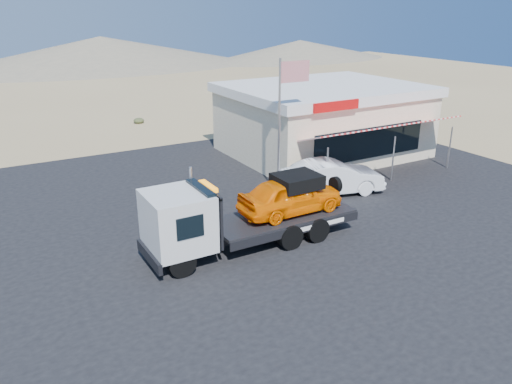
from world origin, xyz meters
TOP-DOWN VIEW (x-y plane):
  - ground at (0.00, 0.00)m, footprint 120.00×120.00m
  - asphalt_lot at (2.00, 3.00)m, footprint 32.00×24.00m
  - tow_truck at (0.98, 0.61)m, footprint 7.68×2.28m
  - white_sedan at (6.81, 3.32)m, footprint 4.92×2.74m
  - jerky_store at (10.50, 8.97)m, footprint 10.40×9.97m
  - flagpole at (4.93, 4.50)m, footprint 1.55×0.10m

SIDE VIEW (x-z plane):
  - ground at x=0.00m, z-range 0.00..0.00m
  - asphalt_lot at x=2.00m, z-range 0.00..0.02m
  - white_sedan at x=6.81m, z-range 0.02..1.56m
  - tow_truck at x=0.98m, z-range 0.10..2.67m
  - jerky_store at x=10.50m, z-range 0.04..3.94m
  - flagpole at x=4.93m, z-range 0.76..6.76m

